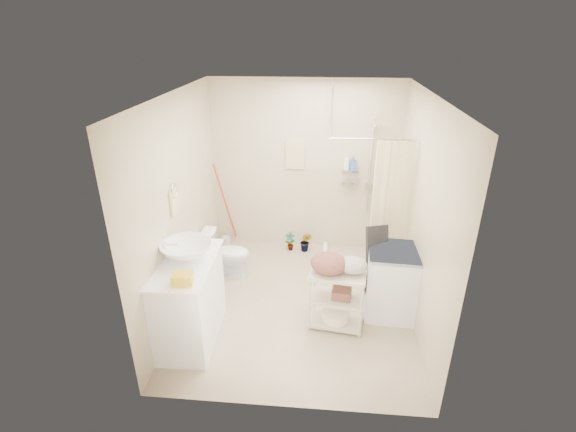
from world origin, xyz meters
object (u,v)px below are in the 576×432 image
(toilet, at_px, (226,253))
(laundry_rack, at_px, (337,294))
(washing_machine, at_px, (391,282))
(vanity, at_px, (188,300))

(toilet, xyz_separation_m, laundry_rack, (1.52, -0.98, 0.10))
(toilet, bearing_deg, washing_machine, -102.72)
(washing_machine, bearing_deg, toilet, 167.17)
(vanity, xyz_separation_m, washing_machine, (2.30, 0.66, -0.05))
(vanity, bearing_deg, toilet, 83.43)
(vanity, relative_size, toilet, 1.64)
(toilet, relative_size, laundry_rack, 0.78)
(laundry_rack, bearing_deg, washing_machine, 33.55)
(vanity, xyz_separation_m, laundry_rack, (1.64, 0.34, -0.05))
(washing_machine, bearing_deg, vanity, -160.10)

